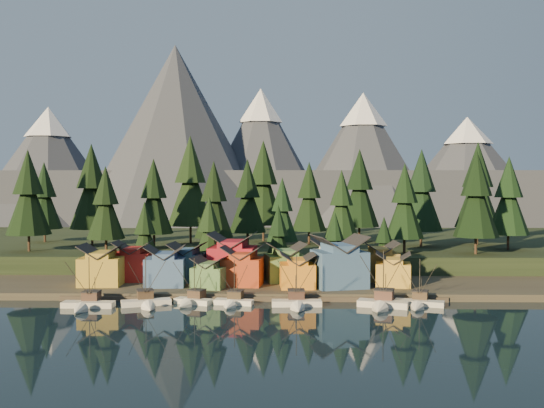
{
  "coord_description": "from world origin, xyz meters",
  "views": [
    {
      "loc": [
        6.12,
        -108.66,
        24.38
      ],
      "look_at": [
        3.66,
        30.0,
        19.54
      ],
      "focal_mm": 40.0,
      "sensor_mm": 36.0,
      "label": 1
    }
  ],
  "objects_px": {
    "boat_2": "(191,294)",
    "house_back_1": "(187,261)",
    "house_front_1": "(165,265)",
    "boat_5": "(382,296)",
    "boat_6": "(419,297)",
    "boat_0": "(86,298)",
    "house_back_0": "(133,260)",
    "boat_1": "(147,296)",
    "boat_3": "(233,296)",
    "boat_4": "(297,297)",
    "house_front_0": "(101,264)"
  },
  "relations": [
    {
      "from": "boat_0",
      "to": "boat_6",
      "type": "bearing_deg",
      "value": 4.15
    },
    {
      "from": "boat_2",
      "to": "boat_4",
      "type": "height_order",
      "value": "boat_4"
    },
    {
      "from": "house_front_0",
      "to": "boat_2",
      "type": "bearing_deg",
      "value": -34.3
    },
    {
      "from": "house_front_1",
      "to": "boat_4",
      "type": "bearing_deg",
      "value": -31.78
    },
    {
      "from": "house_front_1",
      "to": "house_back_0",
      "type": "relative_size",
      "value": 1.0
    },
    {
      "from": "boat_2",
      "to": "boat_4",
      "type": "bearing_deg",
      "value": 15.29
    },
    {
      "from": "boat_4",
      "to": "house_back_1",
      "type": "bearing_deg",
      "value": 137.29
    },
    {
      "from": "boat_1",
      "to": "boat_6",
      "type": "bearing_deg",
      "value": -18.34
    },
    {
      "from": "boat_0",
      "to": "house_back_0",
      "type": "xyz_separation_m",
      "value": [
        3.02,
        24.64,
        4.36
      ]
    },
    {
      "from": "boat_4",
      "to": "house_back_1",
      "type": "distance_m",
      "value": 33.47
    },
    {
      "from": "house_back_1",
      "to": "boat_1",
      "type": "bearing_deg",
      "value": -95.89
    },
    {
      "from": "house_front_0",
      "to": "house_back_1",
      "type": "relative_size",
      "value": 1.06
    },
    {
      "from": "boat_4",
      "to": "house_back_1",
      "type": "relative_size",
      "value": 1.26
    },
    {
      "from": "boat_0",
      "to": "boat_6",
      "type": "relative_size",
      "value": 1.07
    },
    {
      "from": "boat_2",
      "to": "boat_5",
      "type": "height_order",
      "value": "boat_5"
    },
    {
      "from": "boat_2",
      "to": "house_back_0",
      "type": "distance_m",
      "value": 26.87
    },
    {
      "from": "boat_3",
      "to": "boat_4",
      "type": "height_order",
      "value": "boat_4"
    },
    {
      "from": "boat_1",
      "to": "house_front_0",
      "type": "xyz_separation_m",
      "value": [
        -13.71,
        15.8,
        4.3
      ]
    },
    {
      "from": "boat_5",
      "to": "house_back_1",
      "type": "distance_m",
      "value": 47.44
    },
    {
      "from": "house_front_1",
      "to": "house_back_1",
      "type": "relative_size",
      "value": 1.03
    },
    {
      "from": "boat_1",
      "to": "house_front_1",
      "type": "bearing_deg",
      "value": 68.01
    },
    {
      "from": "boat_0",
      "to": "house_front_0",
      "type": "bearing_deg",
      "value": 99.11
    },
    {
      "from": "boat_6",
      "to": "house_front_0",
      "type": "relative_size",
      "value": 1.13
    },
    {
      "from": "house_back_0",
      "to": "house_back_1",
      "type": "distance_m",
      "value": 12.91
    },
    {
      "from": "boat_5",
      "to": "house_front_0",
      "type": "distance_m",
      "value": 62.3
    },
    {
      "from": "boat_1",
      "to": "boat_3",
      "type": "bearing_deg",
      "value": -14.89
    },
    {
      "from": "boat_2",
      "to": "house_front_1",
      "type": "relative_size",
      "value": 1.11
    },
    {
      "from": "house_back_1",
      "to": "boat_4",
      "type": "bearing_deg",
      "value": -34.93
    },
    {
      "from": "house_front_0",
      "to": "house_front_1",
      "type": "xyz_separation_m",
      "value": [
        14.48,
        -0.65,
        -0.08
      ]
    },
    {
      "from": "boat_1",
      "to": "boat_4",
      "type": "relative_size",
      "value": 0.96
    },
    {
      "from": "boat_4",
      "to": "boat_5",
      "type": "distance_m",
      "value": 16.57
    },
    {
      "from": "boat_1",
      "to": "boat_2",
      "type": "relative_size",
      "value": 1.06
    },
    {
      "from": "boat_0",
      "to": "boat_5",
      "type": "relative_size",
      "value": 0.92
    },
    {
      "from": "house_front_1",
      "to": "boat_5",
      "type": "bearing_deg",
      "value": -23.16
    },
    {
      "from": "boat_1",
      "to": "house_front_1",
      "type": "xyz_separation_m",
      "value": [
        0.77,
        15.14,
        4.22
      ]
    },
    {
      "from": "boat_2",
      "to": "boat_6",
      "type": "xyz_separation_m",
      "value": [
        45.15,
        -1.2,
        -0.19
      ]
    },
    {
      "from": "boat_5",
      "to": "house_back_0",
      "type": "bearing_deg",
      "value": 174.34
    },
    {
      "from": "boat_0",
      "to": "house_front_1",
      "type": "xyz_separation_m",
      "value": [
        12.09,
        17.36,
        4.23
      ]
    },
    {
      "from": "boat_2",
      "to": "house_back_1",
      "type": "relative_size",
      "value": 1.14
    },
    {
      "from": "boat_4",
      "to": "boat_5",
      "type": "height_order",
      "value": "boat_5"
    },
    {
      "from": "house_front_0",
      "to": "house_back_0",
      "type": "xyz_separation_m",
      "value": [
        5.4,
        6.62,
        0.05
      ]
    },
    {
      "from": "boat_2",
      "to": "house_back_0",
      "type": "relative_size",
      "value": 1.11
    },
    {
      "from": "boat_6",
      "to": "boat_4",
      "type": "bearing_deg",
      "value": -159.18
    },
    {
      "from": "house_back_0",
      "to": "house_back_1",
      "type": "relative_size",
      "value": 1.04
    },
    {
      "from": "boat_1",
      "to": "house_front_0",
      "type": "distance_m",
      "value": 21.35
    },
    {
      "from": "boat_1",
      "to": "house_front_0",
      "type": "bearing_deg",
      "value": 111.86
    },
    {
      "from": "boat_1",
      "to": "house_front_1",
      "type": "relative_size",
      "value": 1.18
    },
    {
      "from": "house_front_0",
      "to": "house_front_1",
      "type": "distance_m",
      "value": 14.49
    },
    {
      "from": "boat_6",
      "to": "house_front_1",
      "type": "height_order",
      "value": "house_front_1"
    },
    {
      "from": "house_back_0",
      "to": "boat_0",
      "type": "bearing_deg",
      "value": -99.62
    }
  ]
}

